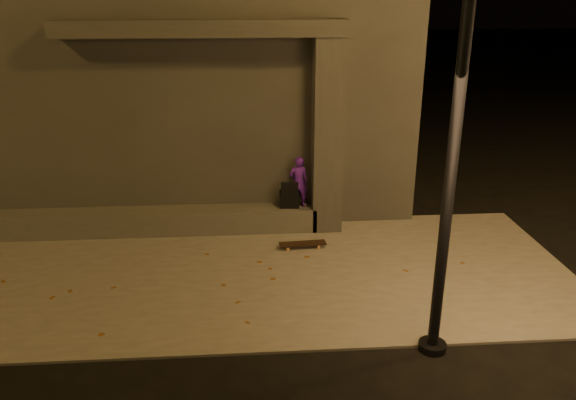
{
  "coord_description": "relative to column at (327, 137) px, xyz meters",
  "views": [
    {
      "loc": [
        0.24,
        -6.25,
        4.41
      ],
      "look_at": [
        0.84,
        2.0,
        1.29
      ],
      "focal_mm": 35.0,
      "sensor_mm": 36.0,
      "label": 1
    }
  ],
  "objects": [
    {
      "name": "backpack",
      "position": [
        -0.71,
        0.0,
        -1.17
      ],
      "size": [
        0.38,
        0.26,
        0.52
      ],
      "rotation": [
        0.0,
        0.0,
        -0.05
      ],
      "color": "black",
      "rests_on": "ledge"
    },
    {
      "name": "skateboarder",
      "position": [
        -0.53,
        0.0,
        -0.85
      ],
      "size": [
        0.38,
        0.27,
        0.99
      ],
      "primitive_type": "imported",
      "rotation": [
        0.0,
        0.0,
        3.23
      ],
      "color": "#5219A7",
      "rests_on": "ledge"
    },
    {
      "name": "ground",
      "position": [
        -1.7,
        -3.75,
        -1.84
      ],
      "size": [
        120.0,
        120.0,
        0.0
      ],
      "primitive_type": "plane",
      "color": "black",
      "rests_on": "ground"
    },
    {
      "name": "column",
      "position": [
        0.0,
        0.0,
        0.0
      ],
      "size": [
        0.55,
        0.55,
        3.6
      ],
      "primitive_type": "cube",
      "color": "#3C3936",
      "rests_on": "sidewalk"
    },
    {
      "name": "ledge",
      "position": [
        -3.2,
        0.0,
        -1.58
      ],
      "size": [
        6.0,
        0.55,
        0.45
      ],
      "primitive_type": "cube",
      "color": "#4F4C47",
      "rests_on": "sidewalk"
    },
    {
      "name": "canopy",
      "position": [
        -2.2,
        0.05,
        1.94
      ],
      "size": [
        5.0,
        0.7,
        0.28
      ],
      "primitive_type": "cube",
      "color": "#3C3936",
      "rests_on": "column"
    },
    {
      "name": "sidewalk",
      "position": [
        -1.7,
        -1.75,
        -1.82
      ],
      "size": [
        11.0,
        4.4,
        0.04
      ],
      "primitive_type": "cube",
      "color": "#68625B",
      "rests_on": "ground"
    },
    {
      "name": "building",
      "position": [
        -2.7,
        2.74,
        0.77
      ],
      "size": [
        9.0,
        5.1,
        5.22
      ],
      "color": "#3C3936",
      "rests_on": "ground"
    },
    {
      "name": "skateboard",
      "position": [
        -0.53,
        -0.91,
        -1.72
      ],
      "size": [
        0.85,
        0.28,
        0.09
      ],
      "rotation": [
        0.0,
        0.0,
        0.08
      ],
      "color": "black",
      "rests_on": "sidewalk"
    }
  ]
}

